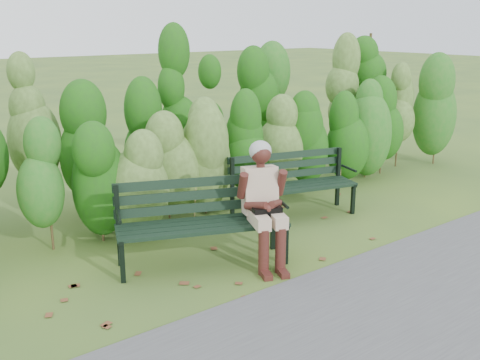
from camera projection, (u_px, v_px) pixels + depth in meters
ground at (258, 246)px, 6.77m from camera, size 80.00×80.00×0.00m
footpath at (411, 319)px, 5.09m from camera, size 60.00×2.50×0.01m
hedge_band at (174, 122)px, 7.85m from camera, size 11.04×1.67×2.42m
leaf_litter at (288, 241)px, 6.92m from camera, size 5.91×2.23×0.01m
bench_left at (201, 215)px, 6.20m from camera, size 1.95×1.26×0.93m
bench_right at (291, 179)px, 7.75m from camera, size 1.82×1.01×0.87m
seated_woman at (264, 196)px, 6.13m from camera, size 0.64×0.85×1.36m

